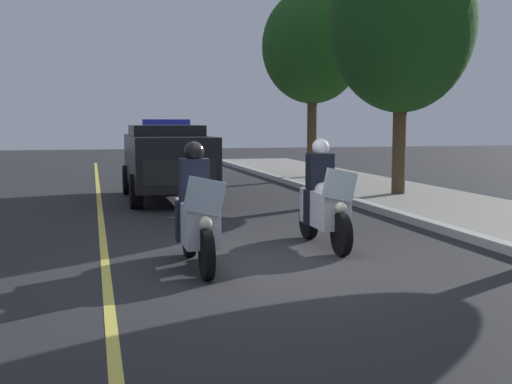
{
  "coord_description": "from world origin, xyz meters",
  "views": [
    {
      "loc": [
        8.57,
        -2.45,
        1.98
      ],
      "look_at": [
        -1.19,
        0.0,
        0.9
      ],
      "focal_mm": 45.74,
      "sensor_mm": 36.0,
      "label": 1
    }
  ],
  "objects_px": {
    "tree_far_back": "(402,23)",
    "police_motorcycle_lead_right": "(324,203)",
    "police_motorcycle_lead_left": "(197,216)",
    "tree_behind_suv": "(313,47)",
    "police_suv": "(167,158)"
  },
  "relations": [
    {
      "from": "tree_far_back",
      "to": "police_motorcycle_lead_right",
      "type": "bearing_deg",
      "value": -35.5
    },
    {
      "from": "police_motorcycle_lead_left",
      "to": "tree_far_back",
      "type": "bearing_deg",
      "value": 137.09
    },
    {
      "from": "police_motorcycle_lead_left",
      "to": "tree_far_back",
      "type": "xyz_separation_m",
      "value": [
        -6.95,
        6.46,
        3.82
      ]
    },
    {
      "from": "police_motorcycle_lead_left",
      "to": "police_motorcycle_lead_right",
      "type": "relative_size",
      "value": 1.0
    },
    {
      "from": "tree_far_back",
      "to": "tree_behind_suv",
      "type": "distance_m",
      "value": 5.71
    },
    {
      "from": "police_motorcycle_lead_left",
      "to": "tree_behind_suv",
      "type": "height_order",
      "value": "tree_behind_suv"
    },
    {
      "from": "police_motorcycle_lead_right",
      "to": "police_suv",
      "type": "relative_size",
      "value": 0.44
    },
    {
      "from": "tree_far_back",
      "to": "tree_behind_suv",
      "type": "relative_size",
      "value": 1.06
    },
    {
      "from": "police_suv",
      "to": "tree_far_back",
      "type": "xyz_separation_m",
      "value": [
        0.95,
        5.98,
        3.45
      ]
    },
    {
      "from": "police_motorcycle_lead_right",
      "to": "tree_behind_suv",
      "type": "relative_size",
      "value": 0.34
    },
    {
      "from": "police_suv",
      "to": "tree_behind_suv",
      "type": "height_order",
      "value": "tree_behind_suv"
    },
    {
      "from": "tree_far_back",
      "to": "tree_behind_suv",
      "type": "xyz_separation_m",
      "value": [
        -5.69,
        -0.46,
        0.01
      ]
    },
    {
      "from": "police_motorcycle_lead_left",
      "to": "tree_far_back",
      "type": "relative_size",
      "value": 0.32
    },
    {
      "from": "police_motorcycle_lead_right",
      "to": "tree_behind_suv",
      "type": "bearing_deg",
      "value": 161.93
    },
    {
      "from": "police_motorcycle_lead_right",
      "to": "tree_far_back",
      "type": "distance_m",
      "value": 8.28
    }
  ]
}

